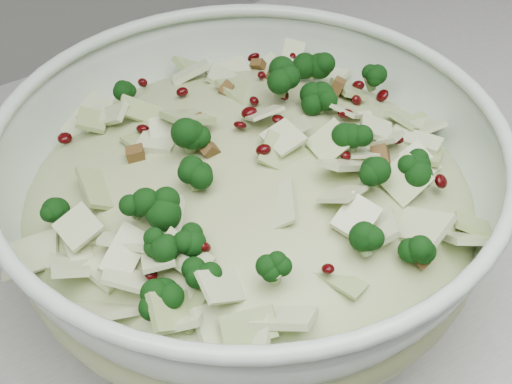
% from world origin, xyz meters
% --- Properties ---
extents(mixing_bowl, '(0.43, 0.43, 0.14)m').
position_xyz_m(mixing_bowl, '(-0.07, 1.60, 0.97)').
color(mixing_bowl, silver).
rests_on(mixing_bowl, counter).
extents(salad, '(0.43, 0.43, 0.14)m').
position_xyz_m(salad, '(-0.07, 1.60, 1.00)').
color(salad, '#A0AF78').
rests_on(salad, mixing_bowl).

